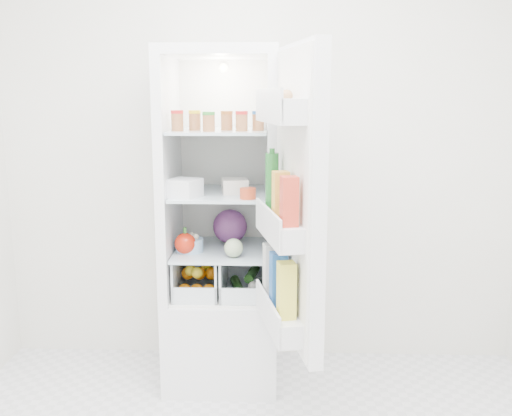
{
  "coord_description": "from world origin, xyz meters",
  "views": [
    {
      "loc": [
        0.09,
        -1.79,
        1.56
      ],
      "look_at": [
        -0.01,
        0.95,
        1.02
      ],
      "focal_mm": 40.0,
      "sensor_mm": 36.0,
      "label": 1
    }
  ],
  "objects_px": {
    "red_cabbage": "(230,226)",
    "mushroom_bowl": "(189,245)",
    "fridge_door": "(293,206)",
    "refrigerator": "(223,260)"
  },
  "relations": [
    {
      "from": "refrigerator",
      "to": "red_cabbage",
      "type": "bearing_deg",
      "value": 58.44
    },
    {
      "from": "mushroom_bowl",
      "to": "refrigerator",
      "type": "bearing_deg",
      "value": 37.68
    },
    {
      "from": "red_cabbage",
      "to": "fridge_door",
      "type": "xyz_separation_m",
      "value": [
        0.33,
        -0.69,
        0.25
      ]
    },
    {
      "from": "red_cabbage",
      "to": "mushroom_bowl",
      "type": "bearing_deg",
      "value": -137.16
    },
    {
      "from": "fridge_door",
      "to": "mushroom_bowl",
      "type": "bearing_deg",
      "value": 34.16
    },
    {
      "from": "mushroom_bowl",
      "to": "fridge_door",
      "type": "bearing_deg",
      "value": -43.53
    },
    {
      "from": "refrigerator",
      "to": "red_cabbage",
      "type": "distance_m",
      "value": 0.19
    },
    {
      "from": "red_cabbage",
      "to": "fridge_door",
      "type": "distance_m",
      "value": 0.8
    },
    {
      "from": "fridge_door",
      "to": "red_cabbage",
      "type": "bearing_deg",
      "value": 13.13
    },
    {
      "from": "refrigerator",
      "to": "mushroom_bowl",
      "type": "bearing_deg",
      "value": -142.32
    }
  ]
}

